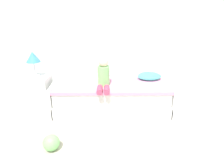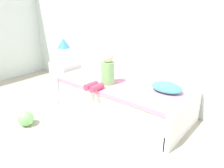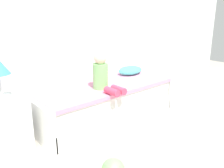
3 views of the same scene
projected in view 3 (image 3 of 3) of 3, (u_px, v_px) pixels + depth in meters
The scene contains 5 objects.
wall_rear at pixel (103, 14), 3.97m from camera, with size 7.20×0.10×2.90m, color silver.
bed at pixel (101, 100), 3.56m from camera, with size 2.11×1.00×0.50m.
nightstand at pixel (6, 124), 2.70m from camera, with size 0.44×0.44×0.60m, color white.
child_figure at pixel (103, 74), 3.17m from camera, with size 0.20×0.51×0.50m.
pillow at pixel (130, 70), 3.97m from camera, with size 0.44×0.30×0.13m, color #4CCCBC.
Camera 3 is at (-2.57, -0.64, 1.52)m, focal length 38.97 mm.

